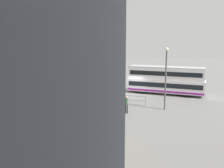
{
  "coord_description": "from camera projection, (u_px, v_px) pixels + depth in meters",
  "views": [
    {
      "loc": [
        -3.97,
        31.69,
        7.18
      ],
      "look_at": [
        1.86,
        5.49,
        2.39
      ],
      "focal_mm": 37.37,
      "sensor_mm": 36.0,
      "label": 1
    }
  ],
  "objects": [
    {
      "name": "double_decker_bus",
      "position": [
        165.0,
        80.0,
        32.67
      ],
      "size": [
        10.81,
        4.24,
        3.88
      ],
      "color": "white",
      "rests_on": "ground"
    },
    {
      "name": "pedestrian_railing",
      "position": [
        116.0,
        97.0,
        27.79
      ],
      "size": [
        7.15,
        0.75,
        1.08
      ],
      "color": "gray",
      "rests_on": "ground"
    },
    {
      "name": "pedestrian_crossing",
      "position": [
        126.0,
        103.0,
        23.85
      ],
      "size": [
        0.42,
        0.42,
        1.8
      ],
      "color": "black",
      "rests_on": "ground"
    },
    {
      "name": "info_sign",
      "position": [
        72.0,
        86.0,
        29.71
      ],
      "size": [
        1.0,
        0.34,
        2.58
      ],
      "color": "slate",
      "rests_on": "ground"
    },
    {
      "name": "ground_plane",
      "position": [
        133.0,
        95.0,
        32.57
      ],
      "size": [
        160.0,
        160.0,
        0.0
      ],
      "primitive_type": "plane",
      "color": "slate"
    },
    {
      "name": "street_lamp",
      "position": [
        166.0,
        74.0,
        24.61
      ],
      "size": [
        0.36,
        0.36,
        6.68
      ],
      "color": "#4C4C51",
      "rests_on": "ground"
    },
    {
      "name": "tram_yellow",
      "position": [
        6.0,
        116.0,
        17.46
      ],
      "size": [
        12.98,
        3.44,
        3.43
      ],
      "color": "yellow",
      "rests_on": "ground"
    },
    {
      "name": "pedestrian_near_railing",
      "position": [
        87.0,
        97.0,
        26.76
      ],
      "size": [
        0.38,
        0.38,
        1.79
      ],
      "color": "#4C3F2D",
      "rests_on": "ground"
    }
  ]
}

